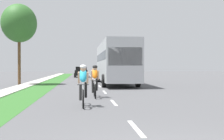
% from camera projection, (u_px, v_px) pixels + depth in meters
% --- Properties ---
extents(ground_plane, '(120.00, 120.00, 0.00)m').
position_uv_depth(ground_plane, '(97.00, 84.00, 23.42)').
color(ground_plane, '#4C4C4F').
extents(grass_verge, '(1.87, 70.00, 0.01)m').
position_uv_depth(grass_verge, '(48.00, 84.00, 22.95)').
color(grass_verge, '#2D6026').
rests_on(grass_verge, ground_plane).
extents(sidewalk_concrete, '(1.23, 70.00, 0.10)m').
position_uv_depth(sidewalk_concrete, '(29.00, 84.00, 22.78)').
color(sidewalk_concrete, '#B2ADA3').
rests_on(sidewalk_concrete, ground_plane).
extents(lane_markings_center, '(0.12, 53.13, 0.01)m').
position_uv_depth(lane_markings_center, '(95.00, 81.00, 27.39)').
color(lane_markings_center, white).
rests_on(lane_markings_center, ground_plane).
extents(cyclist_lead, '(0.42, 1.72, 1.58)m').
position_uv_depth(cyclist_lead, '(83.00, 85.00, 10.06)').
color(cyclist_lead, black).
rests_on(cyclist_lead, ground_plane).
extents(cyclist_trailing, '(0.42, 1.72, 1.58)m').
position_uv_depth(cyclist_trailing, '(95.00, 81.00, 13.04)').
color(cyclist_trailing, black).
rests_on(cyclist_trailing, ground_plane).
extents(bus_silver, '(2.78, 11.60, 3.48)m').
position_uv_depth(bus_silver, '(115.00, 61.00, 23.23)').
color(bus_silver, '#A5A8AD').
rests_on(bus_silver, ground_plane).
extents(sedan_black, '(1.98, 4.30, 1.52)m').
position_uv_depth(sedan_black, '(81.00, 72.00, 38.80)').
color(sedan_black, black).
rests_on(sedan_black, ground_plane).
extents(street_tree_near, '(2.89, 2.89, 6.71)m').
position_uv_depth(street_tree_near, '(19.00, 24.00, 22.16)').
color(street_tree_near, brown).
rests_on(street_tree_near, ground_plane).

